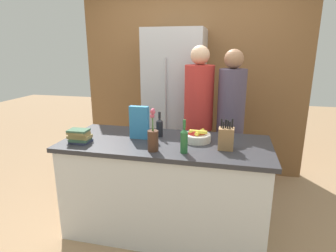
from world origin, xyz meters
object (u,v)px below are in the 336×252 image
object	(u,v)px
cereal_box	(139,123)
person_in_blue	(230,119)
knife_block	(226,138)
refrigerator	(175,106)
coffee_mug	(154,139)
flower_vase	(153,137)
bottle_oil	(160,127)
book_stack	(80,136)
person_at_sink	(198,116)
bottle_vinegar	(184,140)
fruit_bowl	(197,136)

from	to	relation	value
cereal_box	person_in_blue	xyz separation A→B (m)	(0.83, 0.64, -0.07)
knife_block	cereal_box	xyz separation A→B (m)	(-0.80, 0.12, 0.06)
refrigerator	coffee_mug	bearing A→B (deg)	-86.78
flower_vase	cereal_box	xyz separation A→B (m)	(-0.22, 0.30, 0.04)
cereal_box	bottle_oil	size ratio (longest dim) A/B	1.28
book_stack	flower_vase	bearing A→B (deg)	-4.28
flower_vase	book_stack	xyz separation A→B (m)	(-0.70, 0.05, -0.06)
coffee_mug	person_at_sink	bearing A→B (deg)	68.39
cereal_box	book_stack	world-z (taller)	cereal_box
flower_vase	person_at_sink	size ratio (longest dim) A/B	0.20
refrigerator	person_at_sink	size ratio (longest dim) A/B	1.12
knife_block	bottle_oil	distance (m)	0.67
refrigerator	knife_block	xyz separation A→B (m)	(0.71, -1.30, 0.02)
bottle_oil	coffee_mug	bearing A→B (deg)	-89.90
bottle_oil	person_in_blue	size ratio (longest dim) A/B	0.14
cereal_box	bottle_oil	distance (m)	0.21
flower_vase	bottle_vinegar	distance (m)	0.26
knife_block	cereal_box	bearing A→B (deg)	171.63
refrigerator	flower_vase	distance (m)	1.48
person_at_sink	bottle_oil	bearing A→B (deg)	-104.34
refrigerator	fruit_bowl	distance (m)	1.23
coffee_mug	fruit_bowl	bearing A→B (deg)	21.70
knife_block	person_in_blue	size ratio (longest dim) A/B	0.15
refrigerator	bottle_vinegar	distance (m)	1.51
flower_vase	book_stack	world-z (taller)	flower_vase
bottle_oil	bottle_vinegar	size ratio (longest dim) A/B	0.87
person_at_sink	book_stack	bearing A→B (deg)	-122.48
book_stack	bottle_vinegar	distance (m)	0.96
coffee_mug	refrigerator	bearing A→B (deg)	93.22
refrigerator	person_in_blue	world-z (taller)	refrigerator
cereal_box	bottle_oil	bearing A→B (deg)	30.83
cereal_box	person_in_blue	size ratio (longest dim) A/B	0.18
cereal_box	person_in_blue	distance (m)	1.05
fruit_bowl	person_in_blue	xyz separation A→B (m)	(0.29, 0.60, 0.03)
bottle_vinegar	cereal_box	bearing A→B (deg)	149.38
fruit_bowl	coffee_mug	world-z (taller)	fruit_bowl
coffee_mug	bottle_oil	xyz separation A→B (m)	(-0.00, 0.21, 0.05)
cereal_box	person_at_sink	size ratio (longest dim) A/B	0.18
bottle_oil	bottle_vinegar	xyz separation A→B (m)	(0.31, -0.38, 0.01)
fruit_bowl	bottle_oil	distance (m)	0.38
fruit_bowl	flower_vase	world-z (taller)	flower_vase
bottle_oil	bottle_vinegar	world-z (taller)	bottle_vinegar
flower_vase	person_in_blue	distance (m)	1.12
refrigerator	person_in_blue	distance (m)	0.91
coffee_mug	book_stack	distance (m)	0.67
refrigerator	flower_vase	bearing A→B (deg)	-85.31
refrigerator	bottle_oil	distance (m)	1.08
book_stack	person_at_sink	xyz separation A→B (m)	(0.96, 0.90, 0.04)
refrigerator	coffee_mug	size ratio (longest dim) A/B	17.51
refrigerator	bottle_oil	xyz separation A→B (m)	(0.07, -1.08, 0.02)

